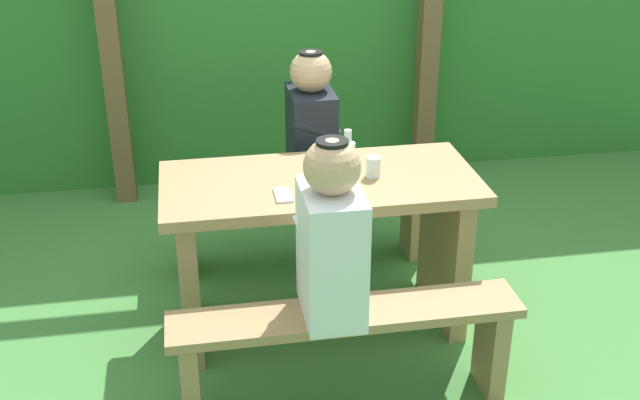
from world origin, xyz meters
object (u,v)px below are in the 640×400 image
at_px(bench_far, 301,209).
at_px(bench_near, 346,338).
at_px(person_white_shirt, 331,237).
at_px(bottle_left, 347,161).
at_px(picnic_table, 320,228).
at_px(cell_phone, 283,195).
at_px(person_black_coat, 311,126).
at_px(drinking_glass, 373,167).

bearing_deg(bench_far, bench_near, -90.00).
bearing_deg(person_white_shirt, bottle_left, 72.10).
bearing_deg(bench_near, bottle_left, 78.35).
distance_m(picnic_table, cell_phone, 0.35).
height_order(bench_far, person_white_shirt, person_white_shirt).
distance_m(bench_far, person_black_coat, 0.47).
distance_m(bench_near, person_white_shirt, 0.47).
bearing_deg(drinking_glass, picnic_table, 175.22).
relative_size(bench_near, person_white_shirt, 1.95).
xyz_separation_m(person_black_coat, bottle_left, (0.05, -0.65, 0.07)).
height_order(bench_near, drinking_glass, drinking_glass).
xyz_separation_m(picnic_table, drinking_glass, (0.23, -0.02, 0.29)).
relative_size(picnic_table, bottle_left, 5.78).
xyz_separation_m(bench_far, bottle_left, (0.11, -0.65, 0.54)).
bearing_deg(bench_far, person_black_coat, -3.24).
relative_size(bench_far, drinking_glass, 15.28).
xyz_separation_m(bench_near, person_black_coat, (0.06, 1.18, 0.46)).
height_order(bench_near, bottle_left, bottle_left).
xyz_separation_m(bench_far, drinking_glass, (0.23, -0.61, 0.48)).
bearing_deg(bench_near, person_white_shirt, 176.88).
xyz_separation_m(person_white_shirt, cell_phone, (-0.12, 0.43, -0.02)).
height_order(picnic_table, bench_near, picnic_table).
relative_size(bench_near, cell_phone, 10.00).
bearing_deg(bench_near, drinking_glass, 67.64).
height_order(bench_far, drinking_glass, drinking_glass).
relative_size(bottle_left, cell_phone, 1.73).
distance_m(drinking_glass, cell_phone, 0.44).
height_order(bench_near, bench_far, same).
bearing_deg(drinking_glass, bottle_left, -161.69).
distance_m(drinking_glass, bottle_left, 0.14).
distance_m(picnic_table, person_black_coat, 0.65).
height_order(person_white_shirt, bottle_left, person_white_shirt).
bearing_deg(bench_far, drinking_glass, -68.95).
bearing_deg(bench_near, bench_far, 90.00).
height_order(picnic_table, person_black_coat, person_black_coat).
bearing_deg(picnic_table, bottle_left, -29.31).
distance_m(bench_near, drinking_glass, 0.78).
xyz_separation_m(bench_near, drinking_glass, (0.23, 0.57, 0.48)).
bearing_deg(person_black_coat, picnic_table, -95.69).
distance_m(person_white_shirt, bottle_left, 0.56).
xyz_separation_m(person_black_coat, drinking_glass, (0.18, -0.61, 0.02)).
bearing_deg(drinking_glass, person_black_coat, 106.20).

